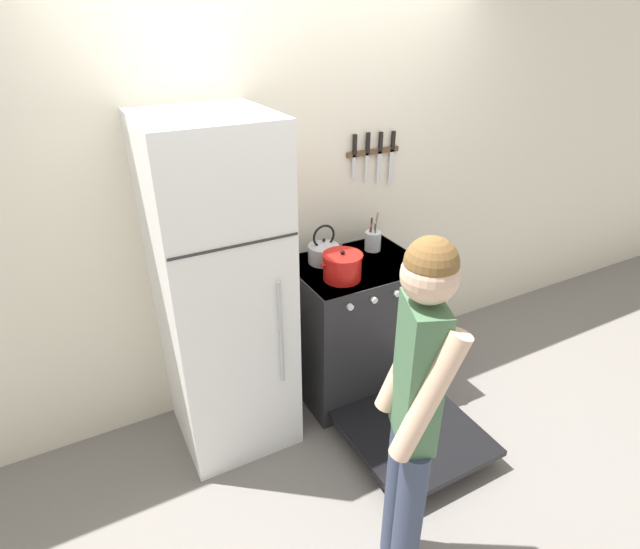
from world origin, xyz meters
TOP-DOWN VIEW (x-y plane):
  - ground_plane at (0.00, 0.00)m, footprint 14.00×14.00m
  - wall_back at (0.00, 0.03)m, footprint 10.00×0.06m
  - refrigerator at (-0.56, -0.32)m, footprint 0.63×0.66m
  - stove_range at (0.30, -0.34)m, footprint 0.79×1.35m
  - dutch_oven_pot at (0.12, -0.43)m, footprint 0.27×0.23m
  - tea_kettle at (0.14, -0.18)m, footprint 0.24×0.19m
  - utensil_jar at (0.50, -0.18)m, footprint 0.10×0.10m
  - person at (-0.20, -1.52)m, footprint 0.35×0.40m
  - wall_knife_strip at (0.58, -0.02)m, footprint 0.38×0.03m

SIDE VIEW (x-z plane):
  - ground_plane at x=0.00m, z-range 0.00..0.00m
  - stove_range at x=0.30m, z-range 0.00..0.92m
  - refrigerator at x=-0.56m, z-range 0.00..1.89m
  - person at x=-0.20m, z-range 0.12..1.79m
  - utensil_jar at x=0.50m, z-range 0.86..1.12m
  - tea_kettle at x=0.14m, z-range 0.87..1.12m
  - dutch_oven_pot at x=0.12m, z-range 0.91..1.09m
  - wall_back at x=0.00m, z-range 0.00..2.55m
  - wall_knife_strip at x=0.58m, z-range 1.35..1.70m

